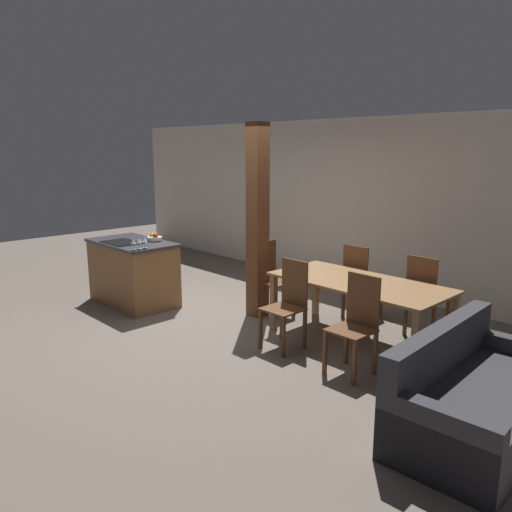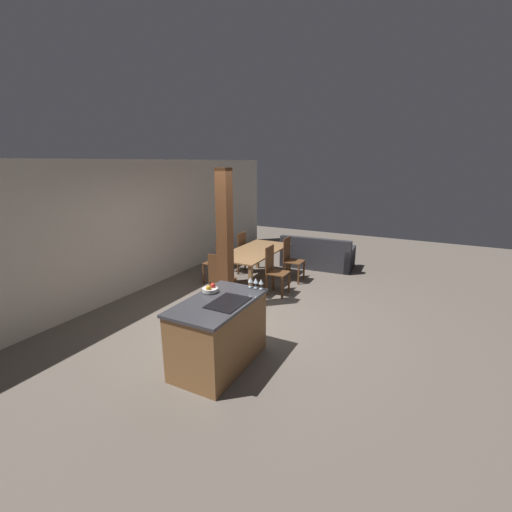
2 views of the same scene
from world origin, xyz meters
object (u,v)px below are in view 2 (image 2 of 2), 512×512
dining_chair_far_left (217,261)px  couch (317,257)px  kitchen_island (219,333)px  dining_chair_head_end (220,278)px  wine_glass_far (250,280)px  wine_glass_near (261,282)px  fruit_bowl (210,289)px  wine_glass_middle (256,281)px  dining_chair_near_right (291,259)px  dining_chair_far_right (238,251)px  timber_post (225,241)px  dining_chair_near_left (274,270)px  dining_table (255,254)px

dining_chair_far_left → couch: size_ratio=0.55×
kitchen_island → dining_chair_head_end: 2.06m
kitchen_island → wine_glass_far: bearing=-13.9°
wine_glass_near → wine_glass_far: size_ratio=1.00×
kitchen_island → fruit_bowl: fruit_bowl is taller
wine_glass_far → dining_chair_far_left: (2.08, 1.95, -0.52)m
wine_glass_far → couch: 4.38m
wine_glass_middle → dining_chair_near_right: 3.11m
wine_glass_middle → dining_chair_far_right: (3.00, 2.04, -0.52)m
kitchen_island → couch: size_ratio=0.75×
dining_chair_far_right → wine_glass_far: bearing=33.0°
fruit_bowl → timber_post: bearing=24.7°
dining_chair_near_right → dining_chair_head_end: same height
couch → wine_glass_middle: bearing=92.7°
kitchen_island → wine_glass_far: wine_glass_far is taller
fruit_bowl → dining_chair_near_left: bearing=3.4°
wine_glass_near → couch: wine_glass_near is taller
wine_glass_far → couch: size_ratio=0.08×
kitchen_island → wine_glass_far: 0.85m
dining_table → dining_chair_head_end: 1.41m
dining_chair_near_left → dining_chair_head_end: 1.17m
timber_post → fruit_bowl: bearing=-155.3°
dining_table → couch: size_ratio=1.12×
dining_chair_head_end → couch: (3.17, -0.92, -0.25)m
fruit_bowl → dining_chair_near_right: size_ratio=0.22×
dining_chair_near_right → timber_post: 2.16m
fruit_bowl → dining_table: size_ratio=0.11×
wine_glass_far → dining_chair_far_right: wine_glass_far is taller
wine_glass_far → dining_chair_head_end: (1.13, 1.25, -0.52)m
dining_table → fruit_bowl: bearing=-163.9°
dining_chair_near_left → dining_chair_near_right: same height
kitchen_island → dining_chair_near_right: 3.63m
fruit_bowl → wine_glass_middle: size_ratio=1.47×
kitchen_island → dining_chair_near_right: size_ratio=1.37×
dining_chair_near_right → dining_chair_far_left: 1.67m
dining_chair_far_right → dining_chair_head_end: same height
wine_glass_near → couch: bearing=6.7°
dining_chair_far_left → dining_chair_head_end: (-0.94, -0.70, 0.00)m
wine_glass_middle → dining_chair_head_end: 1.83m
wine_glass_near → wine_glass_middle: size_ratio=1.00×
dining_chair_far_left → dining_chair_far_right: 0.92m
dining_chair_far_right → dining_table: bearing=56.5°
wine_glass_middle → dining_chair_near_left: size_ratio=0.15×
wine_glass_far → dining_chair_near_right: size_ratio=0.15×
dining_table → couch: bearing=-27.5°
dining_table → dining_chair_near_right: 0.85m
wine_glass_far → dining_chair_near_right: 3.10m
couch → timber_post: size_ratio=0.72×
dining_chair_near_left → dining_chair_far_left: size_ratio=1.00×
dining_chair_near_left → couch: size_ratio=0.55×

